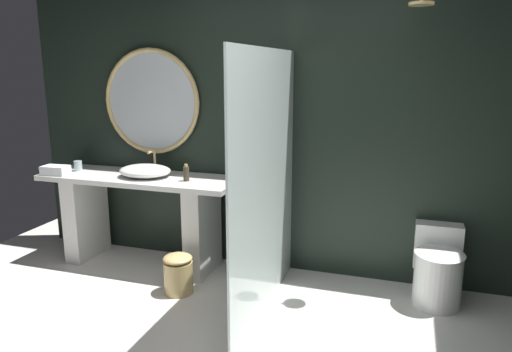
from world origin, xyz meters
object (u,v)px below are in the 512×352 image
object	(u,v)px
toilet	(438,268)
folded_hand_towel	(55,170)
tumbler_cup	(78,166)
round_wall_mirror	(151,102)
soap_dispenser	(186,173)
vessel_sink	(145,171)
waste_bin	(178,273)

from	to	relation	value
toilet	folded_hand_towel	size ratio (longest dim) A/B	2.51
tumbler_cup	round_wall_mirror	distance (m)	0.93
toilet	folded_hand_towel	world-z (taller)	folded_hand_towel
tumbler_cup	soap_dispenser	world-z (taller)	soap_dispenser
vessel_sink	soap_dispenser	size ratio (longest dim) A/B	3.18
toilet	folded_hand_towel	distance (m)	3.40
toilet	folded_hand_towel	bearing A→B (deg)	-175.69
tumbler_cup	round_wall_mirror	xyz separation A→B (m)	(0.66, 0.26, 0.60)
vessel_sink	folded_hand_towel	world-z (taller)	vessel_sink
soap_dispenser	round_wall_mirror	xyz separation A→B (m)	(-0.49, 0.32, 0.58)
tumbler_cup	soap_dispenser	distance (m)	1.16
folded_hand_towel	toilet	bearing A→B (deg)	4.31
tumbler_cup	soap_dispenser	size ratio (longest dim) A/B	0.64
round_wall_mirror	waste_bin	world-z (taller)	round_wall_mirror
folded_hand_towel	tumbler_cup	bearing A→B (deg)	65.59
waste_bin	soap_dispenser	bearing A→B (deg)	103.76
toilet	round_wall_mirror	bearing A→B (deg)	175.28
tumbler_cup	toilet	xyz separation A→B (m)	(3.24, 0.05, -0.62)
tumbler_cup	round_wall_mirror	bearing A→B (deg)	21.72
tumbler_cup	toilet	distance (m)	3.30
toilet	folded_hand_towel	xyz separation A→B (m)	(-3.33, -0.25, 0.61)
vessel_sink	tumbler_cup	world-z (taller)	vessel_sink
toilet	waste_bin	world-z (taller)	toilet
vessel_sink	waste_bin	world-z (taller)	vessel_sink
soap_dispenser	round_wall_mirror	world-z (taller)	round_wall_mirror
soap_dispenser	folded_hand_towel	size ratio (longest dim) A/B	0.64
vessel_sink	round_wall_mirror	distance (m)	0.66
tumbler_cup	waste_bin	size ratio (longest dim) A/B	0.29
vessel_sink	round_wall_mirror	world-z (taller)	round_wall_mirror
tumbler_cup	folded_hand_towel	world-z (taller)	tumbler_cup
tumbler_cup	waste_bin	world-z (taller)	tumbler_cup
soap_dispenser	toilet	size ratio (longest dim) A/B	0.26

